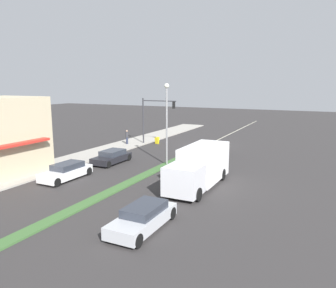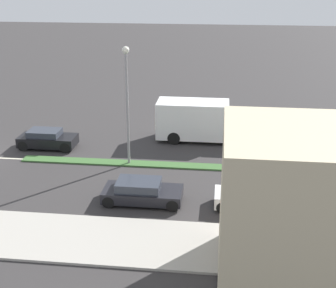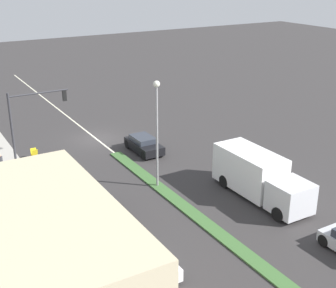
{
  "view_description": "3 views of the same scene",
  "coord_description": "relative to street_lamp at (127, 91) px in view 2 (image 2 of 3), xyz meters",
  "views": [
    {
      "loc": [
        -13.19,
        37.51,
        7.38
      ],
      "look_at": [
        0.48,
        9.77,
        1.73
      ],
      "focal_mm": 35.0,
      "sensor_mm": 36.0,
      "label": 1
    },
    {
      "loc": [
        27.04,
        16.66,
        11.74
      ],
      "look_at": [
        1.94,
        13.73,
        2.21
      ],
      "focal_mm": 50.0,
      "sensor_mm": 36.0,
      "label": 2
    },
    {
      "loc": [
        14.18,
        36.56,
        14.31
      ],
      "look_at": [
        -1.79,
        9.41,
        2.28
      ],
      "focal_mm": 50.0,
      "sensor_mm": 36.0,
      "label": 3
    }
  ],
  "objects": [
    {
      "name": "ground_plane",
      "position": [
        0.0,
        6.99,
        -4.78
      ],
      "size": [
        160.0,
        160.0,
        0.0
      ],
      "primitive_type": "plane",
      "color": "#333030"
    },
    {
      "name": "sidewalk_right",
      "position": [
        9.0,
        7.49,
        -4.72
      ],
      "size": [
        4.0,
        73.0,
        0.12
      ],
      "primitive_type": "cube",
      "color": "#A8A399",
      "rests_on": "ground"
    },
    {
      "name": "street_lamp",
      "position": [
        0.0,
        0.0,
        0.0
      ],
      "size": [
        0.44,
        0.44,
        7.37
      ],
      "color": "gray",
      "rests_on": "median_strip"
    },
    {
      "name": "delivery_truck",
      "position": [
        -5.0,
        4.61,
        -3.31
      ],
      "size": [
        2.44,
        7.5,
        2.87
      ],
      "color": "silver",
      "rests_on": "ground"
    },
    {
      "name": "sedan_dark",
      "position": [
        5.0,
        1.68,
        -4.18
      ],
      "size": [
        1.9,
        4.2,
        1.23
      ],
      "color": "black",
      "rests_on": "ground"
    },
    {
      "name": "van_white",
      "position": [
        5.0,
        7.69,
        -4.15
      ],
      "size": [
        1.73,
        4.4,
        1.29
      ],
      "color": "silver",
      "rests_on": "ground"
    },
    {
      "name": "suv_black",
      "position": [
        -2.2,
        -6.19,
        -4.14
      ],
      "size": [
        1.79,
        3.91,
        1.3
      ],
      "color": "black",
      "rests_on": "ground"
    },
    {
      "name": "sedan_silver",
      "position": [
        -5.0,
        12.79,
        -4.16
      ],
      "size": [
        1.81,
        4.53,
        1.26
      ],
      "color": "#B7BABF",
      "rests_on": "ground"
    }
  ]
}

